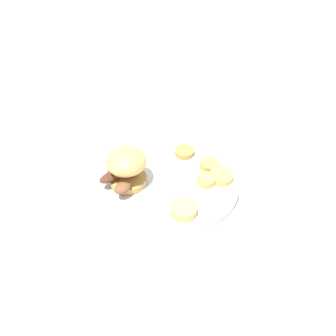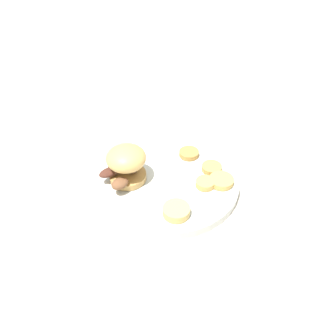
{
  "view_description": "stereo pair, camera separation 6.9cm",
  "coord_description": "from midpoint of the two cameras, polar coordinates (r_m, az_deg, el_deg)",
  "views": [
    {
      "loc": [
        -0.52,
        -0.06,
        0.49
      ],
      "look_at": [
        0.0,
        0.0,
        0.05
      ],
      "focal_mm": 35.0,
      "sensor_mm": 36.0,
      "label": 1
    },
    {
      "loc": [
        -0.51,
        -0.13,
        0.49
      ],
      "look_at": [
        0.0,
        0.0,
        0.05
      ],
      "focal_mm": 35.0,
      "sensor_mm": 36.0,
      "label": 2
    }
  ],
  "objects": [
    {
      "name": "ground_plane",
      "position": [
        0.72,
        2.74,
        -2.92
      ],
      "size": [
        4.0,
        4.0,
        0.0
      ],
      "primitive_type": "plane",
      "color": "#B2A899"
    },
    {
      "name": "dinner_plate",
      "position": [
        0.71,
        2.77,
        -2.23
      ],
      "size": [
        0.31,
        0.31,
        0.02
      ],
      "color": "silver",
      "rests_on": "ground_plane"
    },
    {
      "name": "sandwich",
      "position": [
        0.67,
        -4.6,
        0.65
      ],
      "size": [
        0.12,
        0.1,
        0.08
      ],
      "color": "tan",
      "rests_on": "dinner_plate"
    },
    {
      "name": "potato_round_0",
      "position": [
        0.69,
        9.34,
        -2.75
      ],
      "size": [
        0.04,
        0.04,
        0.01
      ],
      "primitive_type": "cylinder",
      "color": "tan",
      "rests_on": "dinner_plate"
    },
    {
      "name": "potato_round_1",
      "position": [
        0.76,
        6.26,
        2.47
      ],
      "size": [
        0.05,
        0.05,
        0.01
      ],
      "primitive_type": "cylinder",
      "color": "#BC8942",
      "rests_on": "dinner_plate"
    },
    {
      "name": "potato_round_2",
      "position": [
        0.62,
        4.64,
        -7.58
      ],
      "size": [
        0.05,
        0.05,
        0.02
      ],
      "primitive_type": "cylinder",
      "color": "#DBB766",
      "rests_on": "dinner_plate"
    },
    {
      "name": "potato_round_3",
      "position": [
        0.7,
        12.08,
        -2.29
      ],
      "size": [
        0.05,
        0.05,
        0.01
      ],
      "primitive_type": "cylinder",
      "color": "tan",
      "rests_on": "dinner_plate"
    },
    {
      "name": "potato_round_4",
      "position": [
        0.73,
        10.32,
        -0.07
      ],
      "size": [
        0.04,
        0.04,
        0.01
      ],
      "primitive_type": "cylinder",
      "color": "tan",
      "rests_on": "dinner_plate"
    },
    {
      "name": "fork",
      "position": [
        0.65,
        20.67,
        -12.54
      ],
      "size": [
        0.14,
        0.13,
        0.0
      ],
      "color": "silver",
      "rests_on": "ground_plane"
    }
  ]
}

